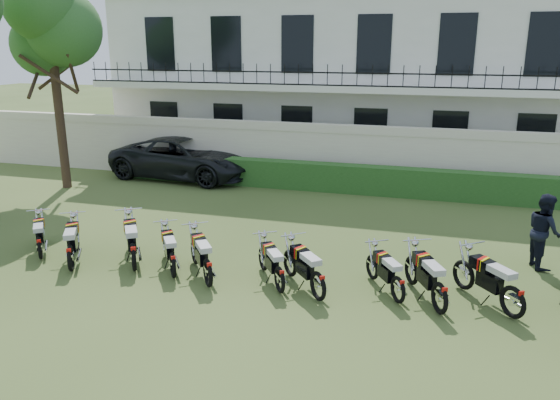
{
  "coord_description": "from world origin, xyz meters",
  "views": [
    {
      "loc": [
        4.07,
        -11.62,
        5.15
      ],
      "look_at": [
        0.32,
        1.28,
        1.28
      ],
      "focal_mm": 35.0,
      "sensor_mm": 36.0,
      "label": 1
    }
  ],
  "objects_px": {
    "motorcycle_1": "(70,252)",
    "motorcycle_9": "(514,295)",
    "motorcycle_4": "(208,266)",
    "motorcycle_8": "(440,291)",
    "motorcycle_6": "(318,279)",
    "officer_4": "(544,231)",
    "motorcycle_2": "(133,250)",
    "motorcycle_3": "(172,259)",
    "motorcycle_7": "(398,283)",
    "motorcycle_5": "(280,273)",
    "tree_west_near": "(50,21)",
    "suv": "(184,158)",
    "motorcycle_0": "(39,243)"
  },
  "relations": [
    {
      "from": "tree_west_near",
      "to": "motorcycle_5",
      "type": "relative_size",
      "value": 5.06
    },
    {
      "from": "motorcycle_5",
      "to": "motorcycle_6",
      "type": "relative_size",
      "value": 1.01
    },
    {
      "from": "tree_west_near",
      "to": "motorcycle_4",
      "type": "xyz_separation_m",
      "value": [
        8.47,
        -6.54,
        -5.39
      ]
    },
    {
      "from": "motorcycle_9",
      "to": "suv",
      "type": "xyz_separation_m",
      "value": [
        -11.15,
        8.78,
        0.29
      ]
    },
    {
      "from": "motorcycle_2",
      "to": "motorcycle_7",
      "type": "bearing_deg",
      "value": -33.28
    },
    {
      "from": "motorcycle_5",
      "to": "motorcycle_7",
      "type": "bearing_deg",
      "value": -29.05
    },
    {
      "from": "motorcycle_6",
      "to": "motorcycle_9",
      "type": "bearing_deg",
      "value": -35.89
    },
    {
      "from": "motorcycle_6",
      "to": "suv",
      "type": "height_order",
      "value": "suv"
    },
    {
      "from": "motorcycle_0",
      "to": "motorcycle_8",
      "type": "xyz_separation_m",
      "value": [
        9.46,
        -0.19,
        0.06
      ]
    },
    {
      "from": "motorcycle_6",
      "to": "motorcycle_7",
      "type": "xyz_separation_m",
      "value": [
        1.59,
        0.35,
        -0.04
      ]
    },
    {
      "from": "motorcycle_9",
      "to": "motorcycle_2",
      "type": "bearing_deg",
      "value": 141.63
    },
    {
      "from": "motorcycle_4",
      "to": "motorcycle_7",
      "type": "bearing_deg",
      "value": -31.28
    },
    {
      "from": "motorcycle_3",
      "to": "officer_4",
      "type": "distance_m",
      "value": 8.69
    },
    {
      "from": "motorcycle_0",
      "to": "motorcycle_9",
      "type": "bearing_deg",
      "value": -37.56
    },
    {
      "from": "motorcycle_3",
      "to": "motorcycle_7",
      "type": "xyz_separation_m",
      "value": [
        4.99,
        0.15,
        -0.02
      ]
    },
    {
      "from": "motorcycle_2",
      "to": "motorcycle_8",
      "type": "relative_size",
      "value": 0.96
    },
    {
      "from": "tree_west_near",
      "to": "motorcycle_7",
      "type": "distance_m",
      "value": 14.96
    },
    {
      "from": "motorcycle_1",
      "to": "motorcycle_9",
      "type": "relative_size",
      "value": 1.05
    },
    {
      "from": "motorcycle_2",
      "to": "motorcycle_3",
      "type": "height_order",
      "value": "motorcycle_2"
    },
    {
      "from": "motorcycle_4",
      "to": "motorcycle_0",
      "type": "bearing_deg",
      "value": 139.52
    },
    {
      "from": "tree_west_near",
      "to": "motorcycle_6",
      "type": "relative_size",
      "value": 5.09
    },
    {
      "from": "motorcycle_3",
      "to": "motorcycle_5",
      "type": "bearing_deg",
      "value": -35.77
    },
    {
      "from": "motorcycle_1",
      "to": "officer_4",
      "type": "relative_size",
      "value": 0.97
    },
    {
      "from": "motorcycle_1",
      "to": "officer_4",
      "type": "distance_m",
      "value": 11.11
    },
    {
      "from": "motorcycle_5",
      "to": "suv",
      "type": "bearing_deg",
      "value": 91.91
    },
    {
      "from": "motorcycle_3",
      "to": "motorcycle_8",
      "type": "bearing_deg",
      "value": -35.23
    },
    {
      "from": "motorcycle_9",
      "to": "suv",
      "type": "distance_m",
      "value": 14.2
    },
    {
      "from": "suv",
      "to": "motorcycle_3",
      "type": "bearing_deg",
      "value": -150.64
    },
    {
      "from": "suv",
      "to": "motorcycle_6",
      "type": "bearing_deg",
      "value": -135.69
    },
    {
      "from": "motorcycle_6",
      "to": "motorcycle_7",
      "type": "height_order",
      "value": "motorcycle_6"
    },
    {
      "from": "motorcycle_3",
      "to": "motorcycle_8",
      "type": "relative_size",
      "value": 0.85
    },
    {
      "from": "motorcycle_0",
      "to": "motorcycle_3",
      "type": "height_order",
      "value": "motorcycle_3"
    },
    {
      "from": "tree_west_near",
      "to": "motorcycle_2",
      "type": "bearing_deg",
      "value": -43.94
    },
    {
      "from": "suv",
      "to": "motorcycle_9",
      "type": "bearing_deg",
      "value": -123.01
    },
    {
      "from": "motorcycle_1",
      "to": "motorcycle_8",
      "type": "relative_size",
      "value": 0.94
    },
    {
      "from": "motorcycle_2",
      "to": "motorcycle_3",
      "type": "distance_m",
      "value": 1.06
    },
    {
      "from": "motorcycle_6",
      "to": "officer_4",
      "type": "bearing_deg",
      "value": -5.72
    },
    {
      "from": "motorcycle_5",
      "to": "motorcycle_8",
      "type": "xyz_separation_m",
      "value": [
        3.27,
        -0.03,
        0.05
      ]
    },
    {
      "from": "motorcycle_1",
      "to": "motorcycle_2",
      "type": "height_order",
      "value": "motorcycle_2"
    },
    {
      "from": "motorcycle_7",
      "to": "motorcycle_2",
      "type": "bearing_deg",
      "value": 148.64
    },
    {
      "from": "motorcycle_1",
      "to": "motorcycle_3",
      "type": "distance_m",
      "value": 2.47
    },
    {
      "from": "motorcycle_2",
      "to": "motorcycle_8",
      "type": "xyz_separation_m",
      "value": [
        6.86,
        -0.19,
        -0.02
      ]
    },
    {
      "from": "motorcycle_5",
      "to": "motorcycle_6",
      "type": "height_order",
      "value": "motorcycle_6"
    },
    {
      "from": "motorcycle_4",
      "to": "motorcycle_8",
      "type": "distance_m",
      "value": 4.85
    },
    {
      "from": "tree_west_near",
      "to": "motorcycle_1",
      "type": "distance_m",
      "value": 9.94
    },
    {
      "from": "motorcycle_5",
      "to": "motorcycle_9",
      "type": "relative_size",
      "value": 0.94
    },
    {
      "from": "motorcycle_1",
      "to": "motorcycle_2",
      "type": "xyz_separation_m",
      "value": [
        1.4,
        0.42,
        0.03
      ]
    },
    {
      "from": "motorcycle_3",
      "to": "officer_4",
      "type": "xyz_separation_m",
      "value": [
        8.11,
        3.08,
        0.43
      ]
    },
    {
      "from": "motorcycle_0",
      "to": "motorcycle_8",
      "type": "height_order",
      "value": "motorcycle_8"
    },
    {
      "from": "motorcycle_5",
      "to": "motorcycle_2",
      "type": "bearing_deg",
      "value": 143.37
    }
  ]
}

